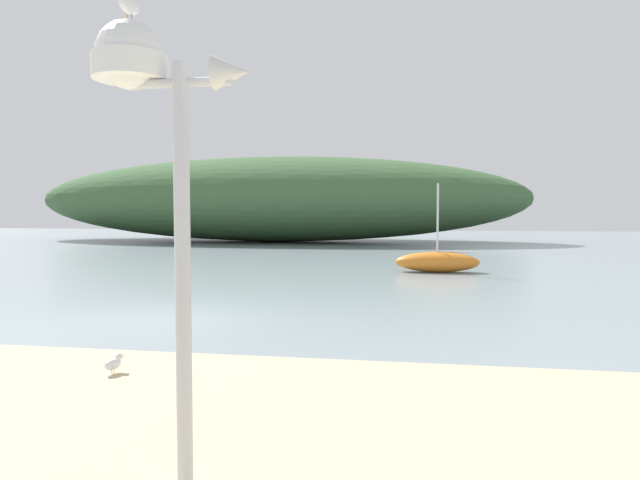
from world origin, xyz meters
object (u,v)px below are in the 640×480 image
at_px(seagull_by_mast, 114,363).
at_px(sailboat_by_sandbar, 437,262).
at_px(mast_structure, 147,102).
at_px(seagull_on_radar, 128,2).

bearing_deg(seagull_by_mast, sailboat_by_sandbar, 72.01).
height_order(mast_structure, seagull_on_radar, seagull_on_radar).
bearing_deg(mast_structure, sailboat_by_sandbar, 80.78).
relative_size(mast_structure, seagull_on_radar, 11.68).
relative_size(sailboat_by_sandbar, seagull_by_mast, 9.40).
relative_size(mast_structure, seagull_by_mast, 9.68).
distance_m(mast_structure, sailboat_by_sandbar, 18.81).
bearing_deg(sailboat_by_sandbar, seagull_by_mast, -107.99).
distance_m(sailboat_by_sandbar, seagull_by_mast, 16.20).
relative_size(mast_structure, sailboat_by_sandbar, 1.03).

